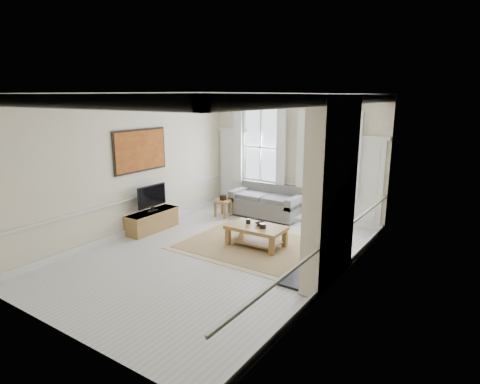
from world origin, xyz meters
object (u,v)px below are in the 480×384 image
Objects in this scene: side_table at (223,204)px; tv_stand at (153,221)px; coffee_table at (256,229)px; sofa at (267,203)px.

tv_stand reaches higher than side_table.
coffee_table is 0.93× the size of tv_stand.
coffee_table is (2.00, -1.46, 0.03)m from side_table.
sofa is at bearing 112.63° from coffee_table.
sofa reaches higher than coffee_table.
coffee_table is at bearing 10.63° from tv_stand.
side_table is 2.47m from coffee_table.
side_table is 2.13m from tv_stand.
side_table is at bearing 142.58° from coffee_table.
tv_stand is at bearing -111.51° from side_table.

